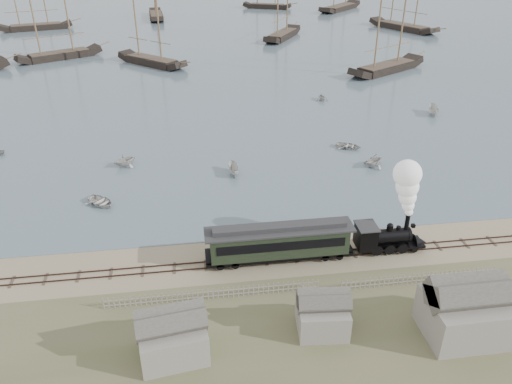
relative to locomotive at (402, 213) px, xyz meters
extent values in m
plane|color=tan|center=(-12.44, 2.00, -4.36)|extent=(600.00, 600.00, 0.00)
cube|color=#4C5D6D|center=(-12.44, 172.00, -4.33)|extent=(600.00, 336.00, 0.06)
cube|color=#34211C|center=(-12.44, -0.50, -4.26)|extent=(120.00, 0.08, 0.12)
cube|color=#34211C|center=(-12.44, 0.50, -4.26)|extent=(120.00, 0.08, 0.12)
cube|color=#392E24|center=(-12.44, 0.00, -4.33)|extent=(120.00, 1.80, 0.06)
cube|color=black|center=(-0.77, 0.00, -3.65)|extent=(6.88, 2.02, 0.25)
cylinder|color=black|center=(-1.17, 0.00, -2.63)|extent=(4.25, 1.52, 1.52)
cube|color=black|center=(-3.40, 0.00, -2.43)|extent=(1.82, 2.23, 2.33)
cube|color=#2E2E30|center=(-3.40, 0.00, -1.22)|extent=(2.02, 2.43, 0.12)
cylinder|color=black|center=(0.75, 0.00, -1.27)|extent=(0.45, 0.45, 1.62)
sphere|color=black|center=(-0.97, 0.00, -1.45)|extent=(0.65, 0.65, 0.65)
cone|color=black|center=(2.47, 0.00, -3.75)|extent=(1.42, 2.02, 2.02)
cube|color=black|center=(1.46, 0.00, -1.62)|extent=(0.35, 0.35, 0.35)
cube|color=black|center=(-12.17, 0.00, -3.63)|extent=(14.46, 2.38, 0.36)
cube|color=black|center=(-12.17, 0.00, -2.19)|extent=(13.43, 2.58, 2.58)
cube|color=black|center=(-12.17, -1.31, -1.93)|extent=(12.40, 0.06, 0.93)
cube|color=black|center=(-12.17, 1.31, -1.93)|extent=(12.40, 0.06, 0.93)
cube|color=#2E2E30|center=(-12.17, 0.00, -0.84)|extent=(14.46, 2.79, 0.19)
cube|color=#2E2E30|center=(-12.17, 0.00, -0.53)|extent=(12.91, 1.24, 0.46)
imported|color=#B9B6B0|center=(-11.04, 2.21, -3.99)|extent=(3.68, 4.26, 0.74)
imported|color=#B9B6B0|center=(-31.09, 13.56, -3.89)|extent=(4.83, 4.82, 0.82)
imported|color=#B9B6B0|center=(-29.11, 24.09, -3.43)|extent=(4.22, 4.33, 1.73)
imported|color=#B9B6B0|center=(-14.74, 19.46, -3.65)|extent=(3.44, 1.40, 1.31)
imported|color=#B9B6B0|center=(2.93, 25.52, -3.92)|extent=(4.19, 4.55, 0.77)
imported|color=#B9B6B0|center=(4.50, 19.14, -3.40)|extent=(4.29, 4.44, 1.80)
imported|color=#B9B6B0|center=(21.82, 37.58, -3.54)|extent=(4.20, 2.52, 1.52)
imported|color=#B9B6B0|center=(4.78, 47.84, -3.60)|extent=(2.85, 2.51, 1.41)
camera|label=1|loc=(-20.07, -39.55, 25.25)|focal=35.00mm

